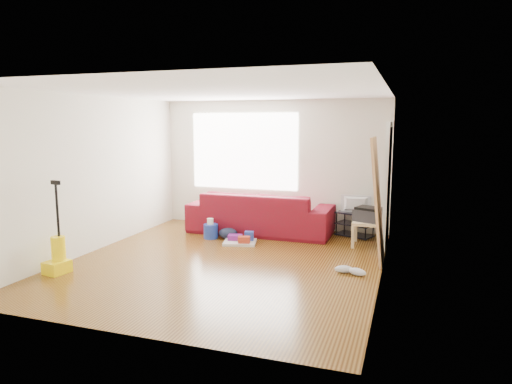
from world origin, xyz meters
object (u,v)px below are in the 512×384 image
(tv_stand, at_px, (355,224))
(backpack, at_px, (228,239))
(side_table, at_px, (369,225))
(sofa, at_px, (261,232))
(vacuum, at_px, (58,256))
(bucket, at_px, (211,238))
(cleaning_tray, at_px, (241,240))

(tv_stand, relative_size, backpack, 2.08)
(side_table, bearing_deg, sofa, 170.79)
(vacuum, bearing_deg, bucket, 72.88)
(sofa, xyz_separation_m, tv_stand, (1.72, 0.27, 0.23))
(side_table, bearing_deg, backpack, -172.54)
(side_table, xyz_separation_m, backpack, (-2.42, -0.32, -0.36))
(tv_stand, relative_size, cleaning_tray, 1.16)
(tv_stand, distance_m, cleaning_tray, 2.13)
(tv_stand, bearing_deg, sofa, -150.14)
(sofa, relative_size, side_table, 5.13)
(backpack, relative_size, vacuum, 0.28)
(tv_stand, distance_m, bucket, 2.63)
(side_table, bearing_deg, tv_stand, 116.64)
(side_table, distance_m, vacuum, 4.85)
(side_table, height_order, vacuum, vacuum)
(tv_stand, xyz_separation_m, vacuum, (-3.65, -3.41, 0.01))
(sofa, height_order, bucket, sofa)
(tv_stand, bearing_deg, vacuum, -116.02)
(side_table, height_order, backpack, side_table)
(backpack, bearing_deg, bucket, -165.20)
(sofa, relative_size, cleaning_tray, 4.21)
(backpack, bearing_deg, vacuum, -118.31)
(vacuum, bearing_deg, side_table, 44.90)
(sofa, bearing_deg, cleaning_tray, 85.24)
(bucket, distance_m, vacuum, 2.73)
(bucket, distance_m, cleaning_tray, 0.66)
(bucket, relative_size, cleaning_tray, 0.41)
(sofa, height_order, tv_stand, tv_stand)
(sofa, bearing_deg, tv_stand, -171.09)
(bucket, relative_size, backpack, 0.73)
(cleaning_tray, bearing_deg, side_table, 14.46)
(side_table, xyz_separation_m, bucket, (-2.73, -0.38, -0.36))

